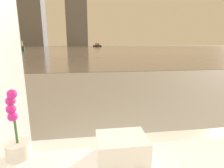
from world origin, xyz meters
The scene contains 7 objects.
potted_orchid centered at (-0.65, 0.91, 0.62)m, with size 0.12×0.12×0.37m.
towel_stack centered at (-0.11, 0.83, 0.57)m, with size 0.26×0.19×0.12m.
harbor_water centered at (0.00, 62.00, 0.01)m, with size 180.00×110.00×0.01m.
harbor_boat_0 centered at (4.05, 79.38, 0.60)m, with size 3.57×4.64×1.68m.
harbor_boat_4 centered at (-12.18, 33.46, 0.60)m, with size 2.81×4.74×1.68m.
skyline_tower_0 centered at (-48.00, 118.00, 22.17)m, with size 7.96×12.96×44.35m.
skyline_tower_2 centered at (-6.18, 118.00, 22.79)m, with size 12.73×12.80×45.59m.
Camera 1 is at (-0.27, 0.04, 1.09)m, focal length 28.00 mm.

